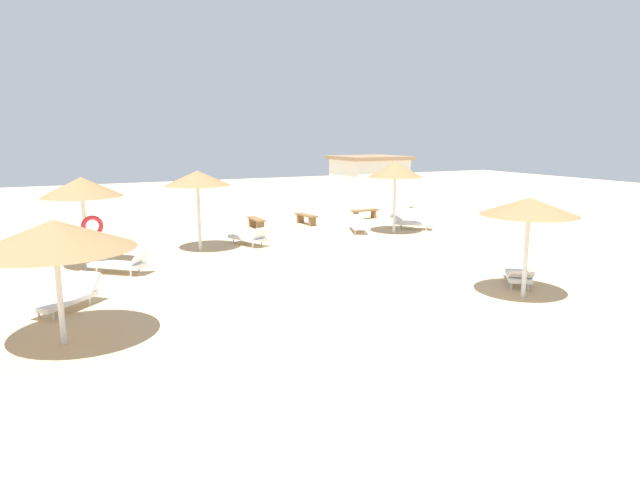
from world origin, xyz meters
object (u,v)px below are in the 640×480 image
at_px(parasol_1, 529,207).
at_px(bench_2, 256,221).
at_px(lounger_4, 250,237).
at_px(bench_1, 306,217).
at_px(lounger_1, 518,275).
at_px(parasol_4, 197,178).
at_px(lounger_2, 68,297).
at_px(lounger_3, 121,264).
at_px(parasol_2, 54,235).
at_px(parasol_0, 395,170).
at_px(parasol_3, 82,188).
at_px(lounger_0, 411,222).
at_px(beach_cabana, 369,182).
at_px(bench_0, 365,212).
at_px(lounger_5, 358,224).

relative_size(parasol_1, bench_2, 1.78).
height_order(lounger_4, bench_1, lounger_4).
distance_m(lounger_1, lounger_4, 10.26).
height_order(parasol_4, lounger_2, parasol_4).
bearing_deg(bench_1, lounger_1, -85.77).
distance_m(parasol_4, lounger_1, 11.54).
relative_size(lounger_2, lounger_3, 0.97).
bearing_deg(parasol_2, bench_1, 47.07).
xyz_separation_m(parasol_0, lounger_2, (-13.26, -5.51, -2.45)).
bearing_deg(bench_2, parasol_3, -147.42).
relative_size(lounger_2, bench_2, 1.17).
bearing_deg(lounger_0, lounger_3, -167.52).
bearing_deg(parasol_2, beach_cabana, 43.01).
height_order(bench_1, bench_2, same).
xyz_separation_m(parasol_2, bench_0, (14.42, 12.06, -1.96)).
relative_size(lounger_1, lounger_2, 1.06).
distance_m(lounger_1, beach_cabana, 17.22).
height_order(lounger_0, lounger_5, lounger_0).
height_order(parasol_4, bench_1, parasol_4).
distance_m(lounger_1, bench_0, 13.08).
xyz_separation_m(parasol_4, bench_0, (9.52, 4.01, -2.35)).
bearing_deg(lounger_4, bench_1, 41.81).
bearing_deg(bench_0, bench_2, -176.63).
bearing_deg(lounger_5, beach_cabana, 55.65).
xyz_separation_m(parasol_0, parasol_3, (-12.52, -1.02, -0.15)).
bearing_deg(parasol_2, parasol_0, 30.54).
bearing_deg(parasol_2, parasol_3, 82.37).
bearing_deg(lounger_1, bench_0, 79.06).
xyz_separation_m(lounger_0, lounger_5, (-2.48, 0.53, -0.00)).
height_order(parasol_1, bench_2, parasol_1).
bearing_deg(bench_1, lounger_0, -41.52).
distance_m(parasol_3, bench_2, 9.19).
bearing_deg(lounger_3, parasol_3, 125.35).
relative_size(bench_0, bench_2, 1.01).
height_order(lounger_2, bench_0, lounger_2).
height_order(lounger_0, lounger_3, lounger_3).
height_order(lounger_3, beach_cabana, beach_cabana).
bearing_deg(beach_cabana, lounger_0, -106.02).
height_order(bench_0, bench_1, same).
relative_size(parasol_4, lounger_2, 1.69).
xyz_separation_m(parasol_0, parasol_2, (-13.45, -7.93, -0.47)).
xyz_separation_m(parasol_2, beach_cabana, (16.81, 15.69, -0.76)).
xyz_separation_m(lounger_4, beach_cabana, (9.93, 7.55, 1.21)).
xyz_separation_m(parasol_4, lounger_3, (-3.08, -2.39, -2.37)).
xyz_separation_m(lounger_0, lounger_1, (-2.81, -9.30, -0.00)).
height_order(parasol_4, lounger_4, parasol_4).
distance_m(lounger_4, bench_0, 8.50).
relative_size(lounger_1, bench_1, 1.22).
xyz_separation_m(parasol_2, parasol_4, (4.90, 8.04, 0.39)).
distance_m(parasol_3, parasol_4, 4.13).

